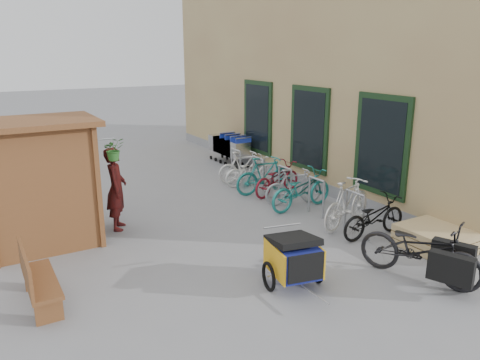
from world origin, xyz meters
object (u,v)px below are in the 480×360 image
bike_3 (294,186)px  bike_2 (301,190)px  bike_0 (374,217)px  bike_5 (264,175)px  kiosk (34,167)px  person_kiosk (116,189)px  pallet_stack (435,239)px  shopping_carts (229,146)px  bike_4 (277,179)px  bike_1 (347,203)px  bike_6 (250,171)px  child_trailer (294,257)px  bike_7 (243,167)px  cargo_bike (422,251)px  bench (36,278)px

bike_3 → bike_2: bearing=-174.8°
bike_0 → bike_5: bike_5 is taller
kiosk → person_kiosk: 1.67m
pallet_stack → shopping_carts: shopping_carts is taller
person_kiosk → bike_0: person_kiosk is taller
person_kiosk → bike_4: 4.23m
kiosk → bike_1: bearing=-20.8°
bike_0 → bike_3: bike_3 is taller
bike_2 → bike_3: 0.36m
bike_3 → bike_6: 1.93m
shopping_carts → bike_2: bearing=-98.6°
bike_2 → bike_6: (0.01, 2.28, -0.06)m
bike_4 → bike_0: bearing=166.8°
kiosk → bike_0: kiosk is taller
shopping_carts → bike_5: bearing=-103.6°
shopping_carts → bike_1: 6.20m
child_trailer → bike_2: size_ratio=0.87×
kiosk → bike_7: size_ratio=1.69×
shopping_carts → bike_0: bearing=-94.3°
bike_2 → bike_6: 2.28m
kiosk → bike_5: (5.47, 0.69, -1.07)m
child_trailer → bike_3: size_ratio=1.05×
child_trailer → bike_5: size_ratio=0.95×
bike_6 → bike_2: bearing=-178.7°
kiosk → bike_1: kiosk is taller
shopping_carts → bike_3: shopping_carts is taller
bike_1 → bike_7: size_ratio=1.16×
bike_1 → bike_6: (-0.11, 3.69, -0.11)m
shopping_carts → bike_2: size_ratio=1.09×
bike_0 → bike_1: 0.69m
kiosk → person_kiosk: size_ratio=1.45×
kiosk → bike_2: (5.56, -0.75, -1.09)m
cargo_bike → bike_7: 6.44m
pallet_stack → child_trailer: 3.12m
pallet_stack → bike_4: bearing=97.5°
cargo_bike → bike_3: bearing=61.1°
shopping_carts → bike_3: size_ratio=1.31×
bike_1 → shopping_carts: bearing=-22.4°
kiosk → person_kiosk: kiosk is taller
child_trailer → cargo_bike: bearing=-14.2°
shopping_carts → bike_0: shopping_carts is taller
cargo_bike → kiosk: bearing=116.8°
pallet_stack → bike_6: bike_6 is taller
bike_5 → bike_6: bike_5 is taller
bike_6 → bike_7: (-0.02, 0.35, 0.04)m
bench → bike_5: 6.58m
bike_0 → shopping_carts: bearing=-4.4°
bench → bike_5: size_ratio=0.85×
kiosk → bench: kiosk is taller
bike_3 → child_trailer: bearing=156.6°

